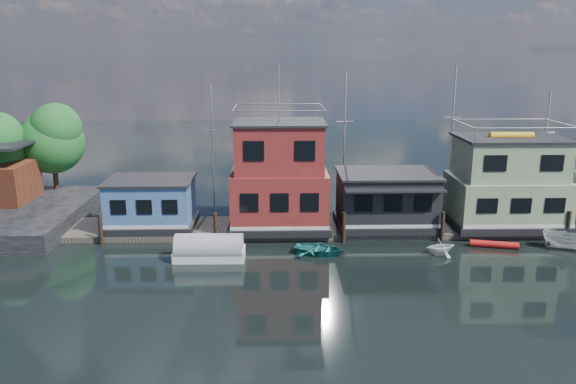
{
  "coord_description": "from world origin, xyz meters",
  "views": [
    {
      "loc": [
        -8.84,
        -28.31,
        13.27
      ],
      "look_at": [
        -7.85,
        12.0,
        3.0
      ],
      "focal_mm": 35.0,
      "sensor_mm": 36.0,
      "label": 1
    }
  ],
  "objects_px": {
    "houseboat_green": "(507,184)",
    "dinghy_teal": "(319,249)",
    "motorboat": "(571,240)",
    "houseboat_dark": "(386,199)",
    "red_kayak": "(494,244)",
    "dinghy_white": "(440,246)",
    "houseboat_red": "(279,178)",
    "tarp_runabout": "(209,249)",
    "houseboat_blue": "(151,203)"
  },
  "relations": [
    {
      "from": "dinghy_white",
      "to": "red_kayak",
      "type": "xyz_separation_m",
      "value": [
        4.14,
        1.24,
        -0.33
      ]
    },
    {
      "from": "houseboat_blue",
      "to": "tarp_runabout",
      "type": "height_order",
      "value": "houseboat_blue"
    },
    {
      "from": "houseboat_green",
      "to": "dinghy_teal",
      "type": "distance_m",
      "value": 15.6
    },
    {
      "from": "houseboat_blue",
      "to": "dinghy_teal",
      "type": "relative_size",
      "value": 1.89
    },
    {
      "from": "houseboat_green",
      "to": "motorboat",
      "type": "height_order",
      "value": "houseboat_green"
    },
    {
      "from": "houseboat_blue",
      "to": "houseboat_dark",
      "type": "relative_size",
      "value": 0.86
    },
    {
      "from": "houseboat_red",
      "to": "houseboat_dark",
      "type": "relative_size",
      "value": 1.6
    },
    {
      "from": "houseboat_red",
      "to": "red_kayak",
      "type": "relative_size",
      "value": 3.68
    },
    {
      "from": "dinghy_teal",
      "to": "dinghy_white",
      "type": "distance_m",
      "value": 8.02
    },
    {
      "from": "houseboat_red",
      "to": "dinghy_teal",
      "type": "xyz_separation_m",
      "value": [
        2.61,
        -5.1,
        -3.75
      ]
    },
    {
      "from": "tarp_runabout",
      "to": "dinghy_white",
      "type": "bearing_deg",
      "value": 2.61
    },
    {
      "from": "houseboat_blue",
      "to": "motorboat",
      "type": "relative_size",
      "value": 1.78
    },
    {
      "from": "houseboat_red",
      "to": "motorboat",
      "type": "distance_m",
      "value": 20.59
    },
    {
      "from": "houseboat_dark",
      "to": "houseboat_red",
      "type": "bearing_deg",
      "value": 179.86
    },
    {
      "from": "houseboat_red",
      "to": "houseboat_green",
      "type": "relative_size",
      "value": 1.41
    },
    {
      "from": "houseboat_red",
      "to": "dinghy_white",
      "type": "relative_size",
      "value": 5.47
    },
    {
      "from": "dinghy_teal",
      "to": "houseboat_green",
      "type": "bearing_deg",
      "value": -53.21
    },
    {
      "from": "dinghy_white",
      "to": "tarp_runabout",
      "type": "height_order",
      "value": "tarp_runabout"
    },
    {
      "from": "houseboat_red",
      "to": "red_kayak",
      "type": "bearing_deg",
      "value": -15.61
    },
    {
      "from": "red_kayak",
      "to": "houseboat_red",
      "type": "bearing_deg",
      "value": 178.08
    },
    {
      "from": "houseboat_green",
      "to": "tarp_runabout",
      "type": "distance_m",
      "value": 22.58
    },
    {
      "from": "houseboat_green",
      "to": "motorboat",
      "type": "relative_size",
      "value": 2.34
    },
    {
      "from": "houseboat_red",
      "to": "dinghy_teal",
      "type": "height_order",
      "value": "houseboat_red"
    },
    {
      "from": "houseboat_green",
      "to": "red_kayak",
      "type": "bearing_deg",
      "value": -118.45
    },
    {
      "from": "houseboat_green",
      "to": "dinghy_teal",
      "type": "relative_size",
      "value": 2.48
    },
    {
      "from": "houseboat_blue",
      "to": "dinghy_teal",
      "type": "distance_m",
      "value": 13.27
    },
    {
      "from": "dinghy_teal",
      "to": "houseboat_blue",
      "type": "bearing_deg",
      "value": 84.46
    },
    {
      "from": "houseboat_dark",
      "to": "dinghy_teal",
      "type": "height_order",
      "value": "houseboat_dark"
    },
    {
      "from": "houseboat_dark",
      "to": "dinghy_teal",
      "type": "relative_size",
      "value": 2.18
    },
    {
      "from": "houseboat_blue",
      "to": "houseboat_dark",
      "type": "height_order",
      "value": "houseboat_dark"
    },
    {
      "from": "dinghy_teal",
      "to": "houseboat_dark",
      "type": "bearing_deg",
      "value": -29.42
    },
    {
      "from": "red_kayak",
      "to": "houseboat_blue",
      "type": "bearing_deg",
      "value": -175.96
    },
    {
      "from": "dinghy_white",
      "to": "tarp_runabout",
      "type": "xyz_separation_m",
      "value": [
        -15.23,
        -0.54,
        0.12
      ]
    },
    {
      "from": "motorboat",
      "to": "houseboat_dark",
      "type": "bearing_deg",
      "value": 98.06
    },
    {
      "from": "tarp_runabout",
      "to": "houseboat_dark",
      "type": "bearing_deg",
      "value": 25.62
    },
    {
      "from": "houseboat_green",
      "to": "tarp_runabout",
      "type": "bearing_deg",
      "value": -164.72
    },
    {
      "from": "houseboat_blue",
      "to": "houseboat_red",
      "type": "relative_size",
      "value": 0.54
    },
    {
      "from": "houseboat_red",
      "to": "houseboat_green",
      "type": "height_order",
      "value": "houseboat_red"
    },
    {
      "from": "houseboat_blue",
      "to": "houseboat_green",
      "type": "bearing_deg",
      "value": 0.0
    },
    {
      "from": "houseboat_blue",
      "to": "dinghy_white",
      "type": "xyz_separation_m",
      "value": [
        20.12,
        -5.37,
        -1.63
      ]
    },
    {
      "from": "houseboat_red",
      "to": "dinghy_white",
      "type": "distance_m",
      "value": 12.42
    },
    {
      "from": "houseboat_green",
      "to": "dinghy_white",
      "type": "bearing_deg",
      "value": -139.91
    },
    {
      "from": "houseboat_green",
      "to": "dinghy_white",
      "type": "distance_m",
      "value": 8.85
    },
    {
      "from": "motorboat",
      "to": "houseboat_blue",
      "type": "bearing_deg",
      "value": 110.78
    },
    {
      "from": "houseboat_red",
      "to": "motorboat",
      "type": "height_order",
      "value": "houseboat_red"
    },
    {
      "from": "houseboat_blue",
      "to": "tarp_runabout",
      "type": "relative_size",
      "value": 1.39
    },
    {
      "from": "houseboat_dark",
      "to": "red_kayak",
      "type": "distance_m",
      "value": 8.21
    },
    {
      "from": "motorboat",
      "to": "dinghy_teal",
      "type": "distance_m",
      "value": 17.14
    },
    {
      "from": "houseboat_red",
      "to": "houseboat_dark",
      "type": "bearing_deg",
      "value": -0.14
    },
    {
      "from": "tarp_runabout",
      "to": "red_kayak",
      "type": "xyz_separation_m",
      "value": [
        19.37,
        1.78,
        -0.45
      ]
    }
  ]
}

